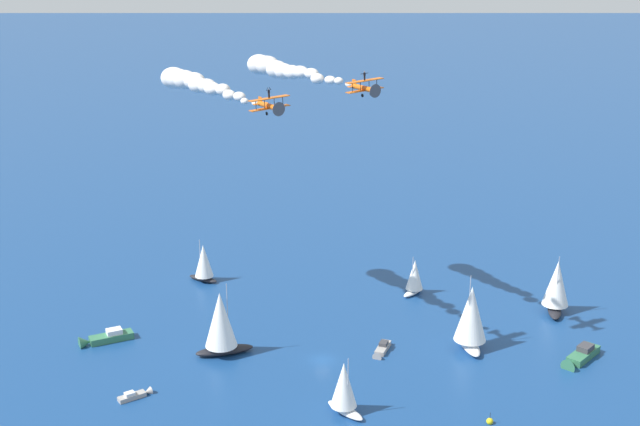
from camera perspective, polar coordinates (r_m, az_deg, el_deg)
ground_plane at (r=154.78m, az=0.18°, el=-10.04°), size 2000.00×2000.00×0.00m
motorboat_near_centre at (r=146.23m, az=-12.45°, el=-12.05°), size 5.60×4.51×1.68m
sailboat_far_port at (r=178.50m, az=15.87°, el=-4.83°), size 6.49×10.16×12.63m
motorboat_inshore at (r=166.28m, az=-14.57°, el=-8.30°), size 10.30×6.76×2.95m
sailboat_offshore at (r=182.51m, az=6.48°, el=-4.34°), size 5.83×6.45×8.78m
motorboat_trailing at (r=161.30m, az=17.35°, el=-9.37°), size 9.23×9.69×3.09m
sailboat_ahead at (r=189.65m, az=-7.97°, el=-3.39°), size 7.60×5.98×9.82m
sailboat_mid_cluster at (r=155.15m, az=-6.80°, el=-7.49°), size 11.21×7.34×13.93m
motorboat_outer_ring_a at (r=157.75m, az=4.23°, el=-9.31°), size 4.09×7.06×2.00m
sailboat_outer_ring_c at (r=136.69m, az=1.65°, el=-11.84°), size 6.78×7.33×10.08m
sailboat_outer_ring_d at (r=158.80m, az=10.28°, el=-7.00°), size 6.66×11.26×14.18m
marker_buoy at (r=138.64m, az=11.54°, el=-13.79°), size 1.10×1.10×2.10m
biplane_lead at (r=143.37m, az=3.08°, el=8.56°), size 6.88×6.95×3.60m
wingwalker_lead at (r=142.97m, az=3.06°, el=9.41°), size 1.33×0.86×1.53m
smoke_trail_lead at (r=168.06m, az=-2.91°, el=9.85°), size 21.75×31.54×4.37m
biplane_wingman at (r=137.93m, az=-3.47°, el=7.36°), size 6.88×6.95×3.60m
wingwalker_wingman at (r=137.50m, az=-3.53°, el=8.25°), size 0.84×0.56×1.77m
smoke_trail_wingman at (r=166.21m, az=-8.95°, el=8.89°), size 23.06×34.63×4.69m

